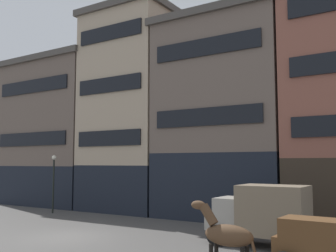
{
  "coord_description": "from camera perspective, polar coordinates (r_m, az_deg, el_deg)",
  "views": [
    {
      "loc": [
        14.47,
        -13.8,
        3.58
      ],
      "look_at": [
        4.45,
        2.09,
        5.35
      ],
      "focal_mm": 41.69,
      "sensor_mm": 36.0,
      "label": 1
    }
  ],
  "objects": [
    {
      "name": "ground_plane",
      "position": [
        20.31,
        -14.44,
        -15.38
      ],
      "size": [
        120.0,
        120.0,
        0.0
      ],
      "primitive_type": "plane",
      "color": "#4C4947"
    },
    {
      "name": "building_far_left",
      "position": [
        36.15,
        -15.48,
        -0.78
      ],
      "size": [
        10.14,
        6.67,
        12.65
      ],
      "color": "black",
      "rests_on": "ground_plane"
    },
    {
      "name": "building_center_left",
      "position": [
        30.68,
        -4.84,
        2.48
      ],
      "size": [
        7.25,
        6.67,
        15.45
      ],
      "color": "black",
      "rests_on": "ground_plane"
    },
    {
      "name": "building_center_right",
      "position": [
        26.63,
        8.6,
        1.46
      ],
      "size": [
        8.97,
        6.67,
        13.38
      ],
      "color": "black",
      "rests_on": "ground_plane"
    },
    {
      "name": "cargo_wagon",
      "position": [
        12.35,
        21.62,
        -16.39
      ],
      "size": [
        2.97,
        1.64,
        1.98
      ],
      "color": "brown",
      "rests_on": "ground_plane"
    },
    {
      "name": "draft_horse",
      "position": [
        13.21,
        8.45,
        -15.41
      ],
      "size": [
        2.35,
        0.68,
        2.3
      ],
      "color": "#513823",
      "rests_on": "ground_plane"
    },
    {
      "name": "delivery_truck_near",
      "position": [
        17.72,
        13.36,
        -12.24
      ],
      "size": [
        4.38,
        2.19,
        2.62
      ],
      "color": "gray",
      "rests_on": "ground_plane"
    },
    {
      "name": "pedestrian_officer",
      "position": [
        21.03,
        10.46,
        -12.4
      ],
      "size": [
        0.51,
        0.51,
        1.79
      ],
      "color": "black",
      "rests_on": "ground_plane"
    },
    {
      "name": "streetlamp_curbside",
      "position": [
        29.43,
        -16.39,
        -6.94
      ],
      "size": [
        0.32,
        0.32,
        4.12
      ],
      "color": "black",
      "rests_on": "ground_plane"
    }
  ]
}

